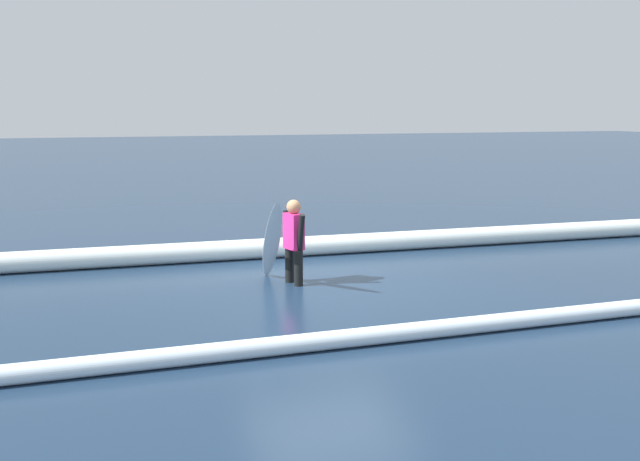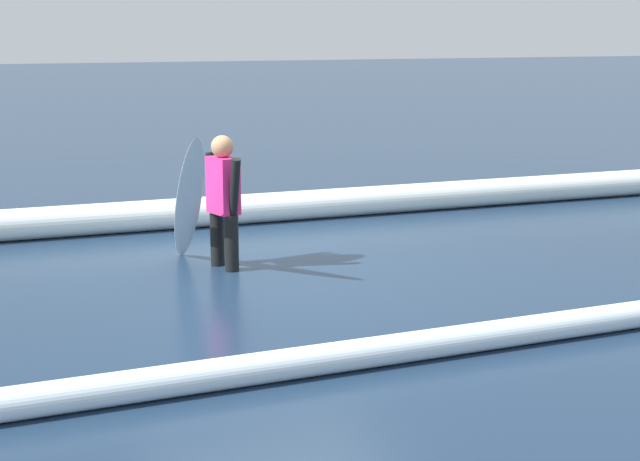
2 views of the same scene
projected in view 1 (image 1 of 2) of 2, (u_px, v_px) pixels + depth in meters
ground_plane at (329, 286)px, 10.88m from camera, size 131.46×131.46×0.00m
surfer at (294, 238)px, 10.88m from camera, size 0.27×0.63×1.32m
surfboard at (272, 242)px, 10.69m from camera, size 0.52×1.68×1.44m
wave_crest_foreground at (144, 255)px, 12.30m from camera, size 24.72×1.87×0.36m
wave_crest_midground at (567, 315)px, 8.96m from camera, size 14.45×0.65×0.21m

